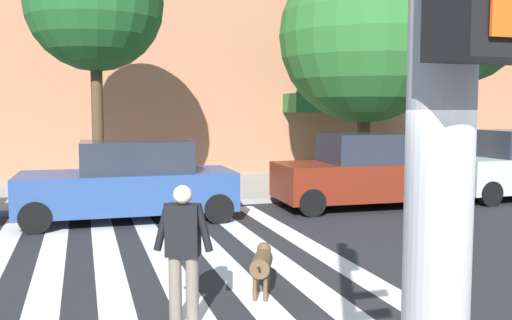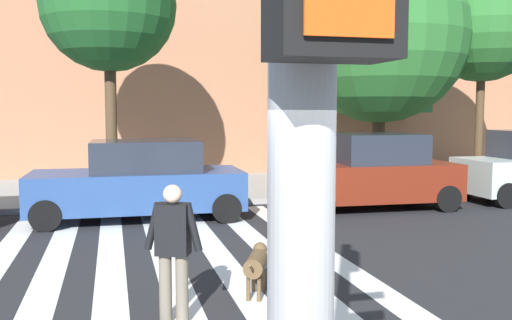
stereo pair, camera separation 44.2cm
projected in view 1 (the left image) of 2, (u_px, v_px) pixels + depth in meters
ground_plane at (221, 279)px, 8.35m from camera, size 160.00×160.00×0.00m
sidewalk_far at (149, 190)px, 17.12m from camera, size 80.00×6.00×0.15m
crosswalk_stripes at (177, 283)px, 8.16m from camera, size 5.85×11.84×0.01m
parked_car_behind_first at (130, 182)px, 12.73m from camera, size 4.78×2.12×1.80m
parked_car_third_in_line at (361, 172)px, 14.43m from camera, size 4.29×2.16×1.90m
street_tree_nearest at (95, 3)px, 14.68m from camera, size 3.59×3.59×6.94m
street_tree_middle at (365, 37)px, 16.80m from camera, size 5.16×5.16×7.11m
street_tree_further at (464, 26)px, 17.51m from camera, size 3.50×3.50×6.70m
pedestrian_dog_walker at (183, 246)px, 6.50m from camera, size 0.68×0.37×1.64m
dog_on_leash at (262, 263)px, 7.59m from camera, size 0.51×0.95×0.65m
pedestrian_bystander at (496, 151)px, 19.43m from camera, size 0.69×0.36×1.64m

